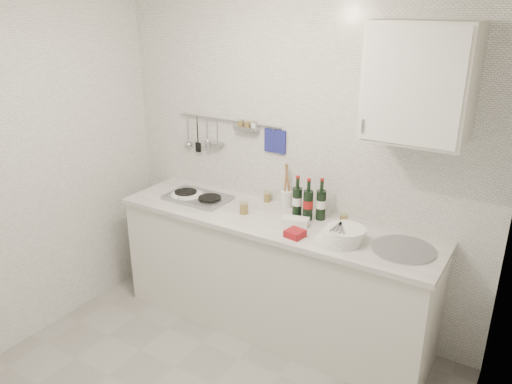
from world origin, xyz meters
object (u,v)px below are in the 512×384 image
at_px(plate_stack_hob, 186,196).
at_px(plate_stack_sink, 342,235).
at_px(wall_cabinet, 420,83).
at_px(utensil_crock, 286,197).
at_px(wine_bottles, 309,198).

distance_m(plate_stack_hob, plate_stack_sink, 1.36).
distance_m(wall_cabinet, utensil_crock, 1.33).
relative_size(plate_stack_sink, wine_bottles, 1.03).
height_order(plate_stack_hob, wine_bottles, wine_bottles).
bearing_deg(wall_cabinet, plate_stack_hob, -174.91).
distance_m(wall_cabinet, plate_stack_sink, 1.06).
xyz_separation_m(plate_stack_hob, plate_stack_sink, (1.36, -0.06, 0.03)).
bearing_deg(utensil_crock, plate_stack_sink, -28.81).
bearing_deg(wine_bottles, wall_cabinet, -0.93).
bearing_deg(wall_cabinet, utensil_crock, 173.10).
relative_size(wall_cabinet, plate_stack_sink, 2.19).
bearing_deg(wine_bottles, plate_stack_hob, -170.86).
bearing_deg(wine_bottles, utensil_crock, 157.12).
bearing_deg(plate_stack_sink, utensil_crock, 151.19).
distance_m(plate_stack_sink, wine_bottles, 0.43).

